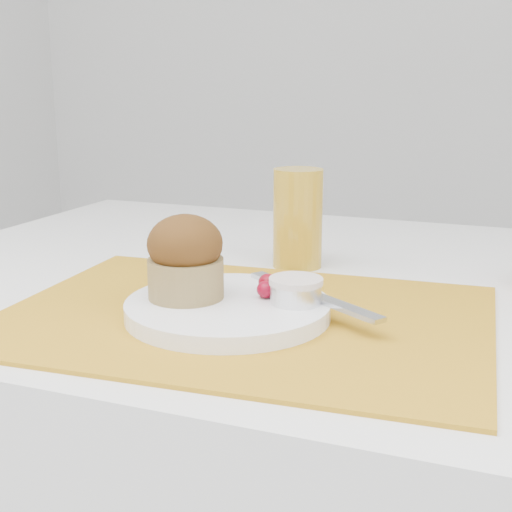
% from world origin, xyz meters
% --- Properties ---
extents(placemat, '(0.52, 0.40, 0.00)m').
position_xyz_m(placemat, '(-0.06, -0.13, 0.75)').
color(placemat, '#C3881B').
rests_on(placemat, table).
extents(plate, '(0.22, 0.22, 0.02)m').
position_xyz_m(plate, '(-0.07, -0.14, 0.76)').
color(plate, white).
rests_on(plate, placemat).
extents(ramekin, '(0.07, 0.07, 0.02)m').
position_xyz_m(ramekin, '(-0.01, -0.12, 0.78)').
color(ramekin, silver).
rests_on(ramekin, plate).
extents(cream, '(0.06, 0.06, 0.01)m').
position_xyz_m(cream, '(-0.01, -0.12, 0.79)').
color(cream, silver).
rests_on(cream, ramekin).
extents(raspberry_near, '(0.02, 0.02, 0.02)m').
position_xyz_m(raspberry_near, '(-0.05, -0.09, 0.78)').
color(raspberry_near, '#58020C').
rests_on(raspberry_near, plate).
extents(raspberry_far, '(0.02, 0.02, 0.02)m').
position_xyz_m(raspberry_far, '(-0.04, -0.12, 0.78)').
color(raspberry_far, '#5F0212').
rests_on(raspberry_far, plate).
extents(butter_knife, '(0.18, 0.12, 0.00)m').
position_xyz_m(butter_knife, '(0.00, -0.10, 0.77)').
color(butter_knife, '#B4B7BD').
rests_on(butter_knife, plate).
extents(juice_glass, '(0.07, 0.07, 0.13)m').
position_xyz_m(juice_glass, '(-0.08, 0.09, 0.81)').
color(juice_glass, gold).
rests_on(juice_glass, table).
extents(muffin, '(0.09, 0.09, 0.09)m').
position_xyz_m(muffin, '(-0.12, -0.15, 0.81)').
color(muffin, olive).
rests_on(muffin, plate).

